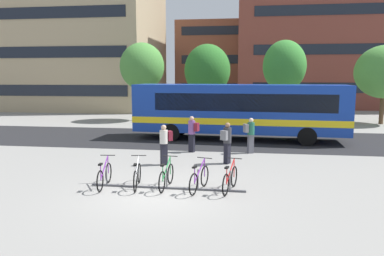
{
  "coord_description": "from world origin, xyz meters",
  "views": [
    {
      "loc": [
        2.62,
        -10.79,
        3.69
      ],
      "look_at": [
        0.41,
        4.91,
        1.42
      ],
      "focal_mm": 34.12,
      "sensor_mm": 36.0,
      "label": 1
    }
  ],
  "objects": [
    {
      "name": "ground",
      "position": [
        0.0,
        0.0,
        0.0
      ],
      "size": [
        200.0,
        200.0,
        0.0
      ],
      "primitive_type": "plane",
      "color": "gray"
    },
    {
      "name": "bus_lane_asphalt",
      "position": [
        0.0,
        10.32,
        0.0
      ],
      "size": [
        80.0,
        7.2,
        0.01
      ],
      "primitive_type": "cube",
      "color": "#232326",
      "rests_on": "ground"
    },
    {
      "name": "city_bus",
      "position": [
        2.29,
        10.32,
        1.78
      ],
      "size": [
        12.15,
        3.25,
        3.2
      ],
      "rotation": [
        0.0,
        0.0,
        3.08
      ],
      "color": "#14389E",
      "rests_on": "ground"
    },
    {
      "name": "bike_rack",
      "position": [
        0.18,
        0.59,
        0.09
      ],
      "size": [
        5.18,
        0.11,
        0.7
      ],
      "rotation": [
        0.0,
        0.0,
        -0.01
      ],
      "color": "#47474C",
      "rests_on": "ground"
    },
    {
      "name": "parked_bicycle_purple_0",
      "position": [
        -1.93,
        0.49,
        0.38
      ],
      "size": [
        0.52,
        1.72,
        0.99
      ],
      "rotation": [
        0.0,
        0.0,
        1.67
      ],
      "color": "black",
      "rests_on": "ground"
    },
    {
      "name": "parked_bicycle_white_1",
      "position": [
        -0.83,
        0.61,
        0.38
      ],
      "size": [
        0.52,
        1.71,
        0.99
      ],
      "rotation": [
        0.0,
        0.0,
        1.73
      ],
      "color": "black",
      "rests_on": "ground"
    },
    {
      "name": "parked_bicycle_green_2",
      "position": [
        0.15,
        0.67,
        0.38
      ],
      "size": [
        0.52,
        1.72,
        0.99
      ],
      "rotation": [
        0.0,
        0.0,
        1.5
      ],
      "color": "black",
      "rests_on": "ground"
    },
    {
      "name": "parked_bicycle_purple_3",
      "position": [
        1.26,
        0.56,
        0.38
      ],
      "size": [
        0.6,
        1.68,
        0.99
      ],
      "rotation": [
        0.0,
        0.0,
        1.33
      ],
      "color": "black",
      "rests_on": "ground"
    },
    {
      "name": "parked_bicycle_red_4",
      "position": [
        2.25,
        0.64,
        0.38
      ],
      "size": [
        0.59,
        1.69,
        0.99
      ],
      "rotation": [
        0.0,
        0.0,
        1.34
      ],
      "color": "black",
      "rests_on": "ground"
    },
    {
      "name": "commuter_maroon_pack_0",
      "position": [
        0.19,
        6.53,
        1.02
      ],
      "size": [
        0.59,
        0.44,
        1.76
      ],
      "rotation": [
        0.0,
        0.0,
        2.86
      ],
      "color": "black",
      "rests_on": "ground"
    },
    {
      "name": "commuter_grey_pack_1",
      "position": [
        1.97,
        4.34,
        1.02
      ],
      "size": [
        0.53,
        0.61,
        1.76
      ],
      "rotation": [
        0.0,
        0.0,
        1.06
      ],
      "color": "black",
      "rests_on": "ground"
    },
    {
      "name": "commuter_grey_pack_2",
      "position": [
        2.97,
        6.63,
        0.99
      ],
      "size": [
        0.6,
        0.5,
        1.71
      ],
      "rotation": [
        0.0,
        0.0,
        0.43
      ],
      "color": "#565660",
      "rests_on": "ground"
    },
    {
      "name": "commuter_maroon_pack_3",
      "position": [
        -0.58,
        3.79,
        0.98
      ],
      "size": [
        0.6,
        0.54,
        1.69
      ],
      "rotation": [
        0.0,
        0.0,
        3.72
      ],
      "color": "black",
      "rests_on": "ground"
    },
    {
      "name": "street_tree_0",
      "position": [
        13.19,
        18.94,
        3.98
      ],
      "size": [
        4.35,
        4.35,
        6.0
      ],
      "color": "brown",
      "rests_on": "ground"
    },
    {
      "name": "street_tree_1",
      "position": [
        -0.31,
        18.85,
        4.13
      ],
      "size": [
        3.7,
        3.7,
        6.23
      ],
      "color": "brown",
      "rests_on": "ground"
    },
    {
      "name": "street_tree_2",
      "position": [
        5.64,
        17.81,
        4.41
      ],
      "size": [
        3.23,
        3.23,
        6.36
      ],
      "color": "brown",
      "rests_on": "ground"
    },
    {
      "name": "street_tree_3",
      "position": [
        -5.64,
        18.54,
        4.44
      ],
      "size": [
        3.61,
        3.61,
        6.38
      ],
      "color": "brown",
      "rests_on": "ground"
    },
    {
      "name": "building_left_wing",
      "position": [
        -15.81,
        30.0,
        9.37
      ],
      "size": [
        16.67,
        13.36,
        18.75
      ],
      "color": "tan",
      "rests_on": "ground"
    },
    {
      "name": "building_right_wing",
      "position": [
        15.73,
        35.81,
        10.14
      ],
      "size": [
        27.57,
        11.34,
        20.28
      ],
      "color": "brown",
      "rests_on": "ground"
    },
    {
      "name": "building_centre_block",
      "position": [
        1.21,
        42.5,
        5.44
      ],
      "size": [
        15.23,
        11.2,
        10.88
      ],
      "color": "brown",
      "rests_on": "ground"
    }
  ]
}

